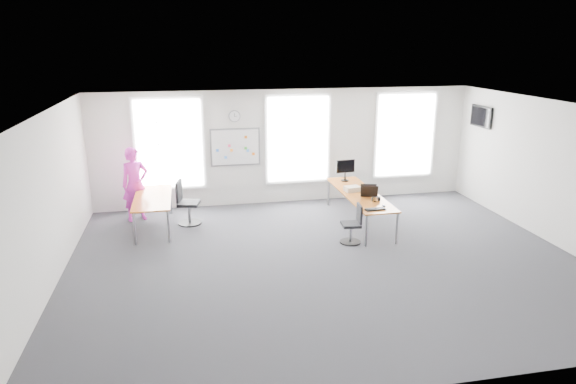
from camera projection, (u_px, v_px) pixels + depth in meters
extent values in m
plane|color=#25252A|center=(326.00, 260.00, 10.16)|extent=(10.00, 10.00, 0.00)
plane|color=white|center=(329.00, 109.00, 9.31)|extent=(10.00, 10.00, 0.00)
plane|color=silver|center=(286.00, 147.00, 13.50)|extent=(10.00, 0.00, 10.00)
plane|color=silver|center=(420.00, 280.00, 5.98)|extent=(10.00, 0.00, 10.00)
plane|color=silver|center=(46.00, 204.00, 8.79)|extent=(0.00, 10.00, 10.00)
plane|color=silver|center=(559.00, 175.00, 10.69)|extent=(0.00, 10.00, 10.00)
cube|color=silver|center=(169.00, 144.00, 12.84)|extent=(1.60, 0.06, 2.20)
cube|color=silver|center=(298.00, 139.00, 13.47)|extent=(1.60, 0.06, 2.20)
cube|color=silver|center=(405.00, 135.00, 14.04)|extent=(1.60, 0.06, 2.20)
cube|color=#AA5B1D|center=(360.00, 194.00, 12.09)|extent=(0.81, 3.02, 0.03)
cylinder|color=gray|center=(366.00, 231.00, 10.76)|extent=(0.05, 0.05, 0.70)
cylinder|color=gray|center=(397.00, 228.00, 10.89)|extent=(0.05, 0.05, 0.70)
cylinder|color=gray|center=(329.00, 192.00, 13.49)|extent=(0.05, 0.05, 0.70)
cylinder|color=gray|center=(353.00, 191.00, 13.62)|extent=(0.05, 0.05, 0.70)
cube|color=#AA5B1D|center=(153.00, 198.00, 11.72)|extent=(0.83, 2.06, 0.03)
cylinder|color=gray|center=(134.00, 229.00, 10.85)|extent=(0.05, 0.05, 0.72)
cylinder|color=gray|center=(169.00, 227.00, 10.98)|extent=(0.05, 0.05, 0.72)
cylinder|color=gray|center=(141.00, 202.00, 12.67)|extent=(0.05, 0.05, 0.72)
cylinder|color=gray|center=(170.00, 200.00, 12.81)|extent=(0.05, 0.05, 0.72)
cylinder|color=black|center=(350.00, 242.00, 11.07)|extent=(0.46, 0.46, 0.03)
cylinder|color=gray|center=(351.00, 233.00, 11.01)|extent=(0.05, 0.05, 0.37)
cube|color=black|center=(351.00, 224.00, 10.96)|extent=(0.42, 0.42, 0.06)
cube|color=black|center=(359.00, 213.00, 10.91)|extent=(0.08, 0.37, 0.39)
cylinder|color=black|center=(190.00, 223.00, 12.22)|extent=(0.56, 0.56, 0.03)
cylinder|color=gray|center=(189.00, 213.00, 12.15)|extent=(0.06, 0.06, 0.45)
cube|color=black|center=(189.00, 203.00, 12.08)|extent=(0.57, 0.57, 0.08)
cube|color=black|center=(179.00, 191.00, 12.00)|extent=(0.15, 0.45, 0.48)
imported|color=#DA2FBC|center=(135.00, 184.00, 12.24)|extent=(0.76, 0.64, 1.78)
cube|color=white|center=(235.00, 147.00, 13.20)|extent=(1.20, 0.03, 0.90)
cylinder|color=gray|center=(234.00, 116.00, 12.97)|extent=(0.30, 0.04, 0.30)
cube|color=black|center=(481.00, 116.00, 13.27)|extent=(0.06, 0.90, 0.55)
cube|color=black|center=(375.00, 209.00, 10.88)|extent=(0.45, 0.21, 0.02)
ellipsoid|color=black|center=(384.00, 206.00, 11.07)|extent=(0.11, 0.14, 0.04)
cylinder|color=black|center=(375.00, 202.00, 11.42)|extent=(0.07, 0.07, 0.01)
cylinder|color=black|center=(373.00, 199.00, 11.45)|extent=(0.04, 0.09, 0.09)
cylinder|color=black|center=(379.00, 199.00, 11.48)|extent=(0.04, 0.09, 0.09)
cylinder|color=gold|center=(373.00, 199.00, 11.45)|extent=(0.01, 0.10, 0.10)
cube|color=black|center=(376.00, 197.00, 11.45)|extent=(0.17, 0.02, 0.02)
cube|color=black|center=(368.00, 190.00, 11.78)|extent=(0.37, 0.19, 0.29)
cube|color=#ED470E|center=(370.00, 192.00, 11.70)|extent=(0.35, 0.20, 0.27)
cube|color=black|center=(370.00, 191.00, 11.69)|extent=(0.37, 0.20, 0.28)
cube|color=beige|center=(352.00, 189.00, 12.21)|extent=(0.38, 0.31, 0.12)
cylinder|color=black|center=(345.00, 180.00, 13.14)|extent=(0.20, 0.20, 0.02)
cylinder|color=black|center=(345.00, 177.00, 13.11)|extent=(0.04, 0.04, 0.20)
cube|color=black|center=(345.00, 166.00, 13.02)|extent=(0.50, 0.08, 0.33)
cube|color=black|center=(346.00, 166.00, 13.00)|extent=(0.46, 0.05, 0.29)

